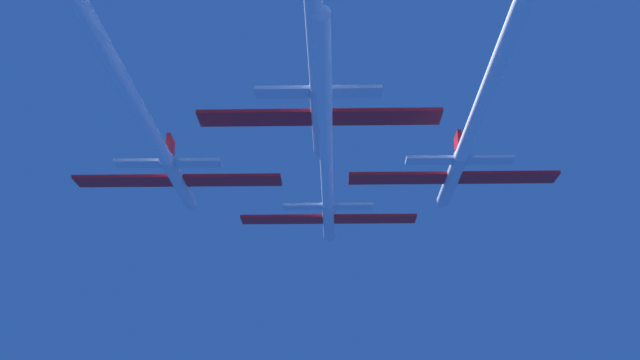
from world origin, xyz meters
name	(u,v)px	position (x,y,z in m)	size (l,w,h in m)	color
jet_lead	(327,181)	(0.29, -11.93, 0.36)	(18.92, 48.94, 3.13)	white
jet_left_wing	(149,128)	(-13.34, -25.50, -0.19)	(18.92, 48.80, 3.13)	white
jet_right_wing	(479,112)	(11.73, -27.49, -0.09)	(18.92, 53.57, 3.13)	white
jet_slot	(316,45)	(-0.15, -35.98, 0.77)	(18.92, 47.14, 3.13)	white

